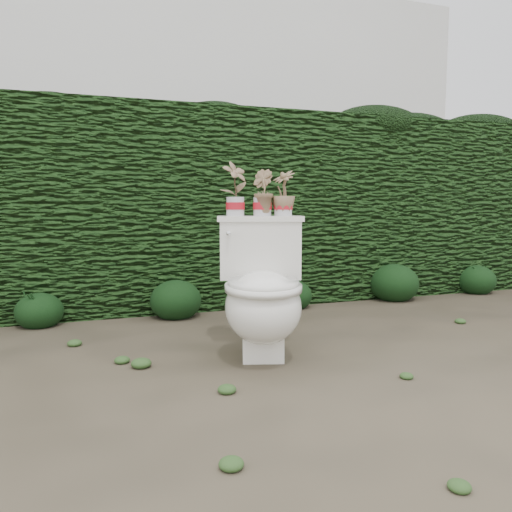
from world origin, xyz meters
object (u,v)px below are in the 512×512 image
object	(u,v)px
toilet	(262,294)
potted_plant_right	(283,194)
potted_plant_left	(235,190)
potted_plant_center	(262,194)

from	to	relation	value
toilet	potted_plant_right	world-z (taller)	potted_plant_right
potted_plant_left	potted_plant_center	xyz separation A→B (m)	(0.15, -0.05, -0.02)
toilet	potted_plant_right	bearing A→B (deg)	60.57
potted_plant_left	potted_plant_center	world-z (taller)	potted_plant_left
toilet	potted_plant_left	world-z (taller)	potted_plant_left
potted_plant_center	potted_plant_right	xyz separation A→B (m)	(0.12, -0.04, -0.01)
potted_plant_center	potted_plant_right	distance (m)	0.12
toilet	potted_plant_center	size ratio (longest dim) A/B	3.00
potted_plant_left	potted_plant_center	bearing A→B (deg)	-39.07
potted_plant_left	potted_plant_right	distance (m)	0.28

